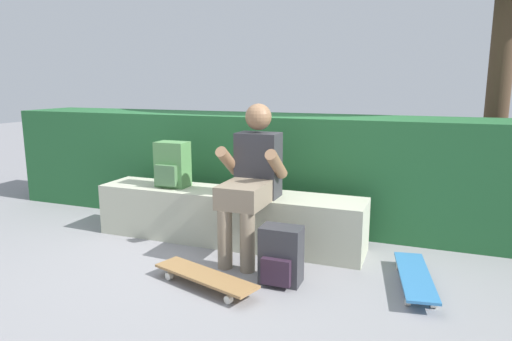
% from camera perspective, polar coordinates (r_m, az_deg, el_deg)
% --- Properties ---
extents(ground_plane, '(24.00, 24.00, 0.00)m').
position_cam_1_polar(ground_plane, '(3.74, -5.50, -10.31)').
color(ground_plane, gray).
extents(bench_main, '(2.35, 0.44, 0.45)m').
position_cam_1_polar(bench_main, '(3.92, -3.65, -5.82)').
color(bench_main, '#B4B69E').
rests_on(bench_main, ground).
extents(person_skater, '(0.49, 0.62, 1.20)m').
position_cam_1_polar(person_skater, '(3.51, -0.54, -0.66)').
color(person_skater, '#333338').
rests_on(person_skater, ground).
extents(skateboard_near_person, '(0.82, 0.43, 0.09)m').
position_cam_1_polar(skateboard_near_person, '(3.14, -6.47, -13.18)').
color(skateboard_near_person, olive).
rests_on(skateboard_near_person, ground).
extents(skateboard_beside_bench, '(0.33, 0.82, 0.09)m').
position_cam_1_polar(skateboard_beside_bench, '(3.30, 19.44, -12.51)').
color(skateboard_beside_bench, teal).
rests_on(skateboard_beside_bench, ground).
extents(backpack_on_bench, '(0.28, 0.23, 0.40)m').
position_cam_1_polar(backpack_on_bench, '(4.05, -10.55, 0.67)').
color(backpack_on_bench, '#51894C').
rests_on(backpack_on_bench, bench_main).
extents(backpack_on_ground, '(0.28, 0.23, 0.40)m').
position_cam_1_polar(backpack_on_ground, '(3.14, 3.15, -10.76)').
color(backpack_on_ground, '#333338').
rests_on(backpack_on_ground, ground).
extents(hedge_row, '(5.56, 0.75, 1.05)m').
position_cam_1_polar(hedge_row, '(4.57, 0.82, 0.50)').
color(hedge_row, '#245E32').
rests_on(hedge_row, ground).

